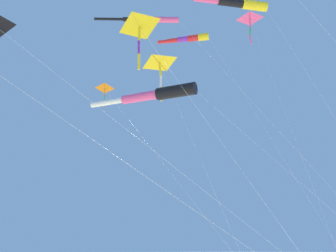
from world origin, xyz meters
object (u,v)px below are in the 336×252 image
object	(u,v)px
kite_windsock_yellow_midlevel	(156,95)
kite_delta_teal_far_right	(105,89)
kite_delta_long_streamer_right	(141,28)
kite_windsock_black_fish_shape	(150,20)
kite_windsock_orange_high_right	(190,39)
kite_delta_red_high_left	(250,19)
kite_windsock_magenta_far_left	(233,3)
kite_delta_long_streamer_left	(160,63)

from	to	relation	value
kite_windsock_yellow_midlevel	kite_delta_teal_far_right	distance (m)	9.51
kite_delta_long_streamer_right	kite_delta_teal_far_right	bearing A→B (deg)	-114.80
kite_windsock_black_fish_shape	kite_windsock_orange_high_right	bearing A→B (deg)	-155.19
kite_windsock_yellow_midlevel	kite_delta_red_high_left	bearing A→B (deg)	171.65
kite_windsock_magenta_far_left	kite_delta_teal_far_right	bearing A→B (deg)	-86.87
kite_windsock_black_fish_shape	kite_delta_long_streamer_left	world-z (taller)	kite_windsock_black_fish_shape
kite_delta_teal_far_right	kite_windsock_magenta_far_left	bearing A→B (deg)	93.13
kite_windsock_orange_high_right	kite_delta_red_high_left	xyz separation A→B (m)	(0.38, 7.19, -1.88)
kite_windsock_orange_high_right	kite_delta_red_high_left	distance (m)	7.44
kite_delta_teal_far_right	kite_delta_long_streamer_left	bearing A→B (deg)	92.84
kite_windsock_magenta_far_left	kite_delta_teal_far_right	size ratio (longest dim) A/B	1.09
kite_windsock_yellow_midlevel	kite_delta_long_streamer_left	distance (m)	4.61
kite_delta_red_high_left	kite_delta_teal_far_right	world-z (taller)	kite_delta_red_high_left
kite_delta_red_high_left	kite_delta_long_streamer_right	world-z (taller)	kite_delta_red_high_left
kite_delta_long_streamer_left	kite_delta_long_streamer_right	bearing A→B (deg)	41.71
kite_windsock_orange_high_right	kite_delta_long_streamer_left	bearing A→B (deg)	27.83
kite_delta_long_streamer_left	kite_windsock_orange_high_right	bearing A→B (deg)	-152.17
kite_windsock_magenta_far_left	kite_delta_red_high_left	bearing A→B (deg)	-155.90
kite_windsock_black_fish_shape	kite_delta_long_streamer_left	xyz separation A→B (m)	(-0.94, 0.06, -3.28)
kite_delta_red_high_left	kite_windsock_yellow_midlevel	xyz separation A→B (m)	(9.03, -1.33, -9.34)
kite_delta_red_high_left	kite_delta_long_streamer_right	distance (m)	15.29
kite_windsock_yellow_midlevel	kite_delta_teal_far_right	size ratio (longest dim) A/B	1.00
kite_windsock_orange_high_right	kite_delta_long_streamer_left	world-z (taller)	kite_windsock_orange_high_right
kite_windsock_orange_high_right	kite_delta_long_streamer_left	xyz separation A→B (m)	(7.47, 3.95, -7.50)
kite_windsock_magenta_far_left	kite_delta_long_streamer_right	xyz separation A→B (m)	(6.10, -1.14, -4.18)
kite_delta_red_high_left	kite_delta_teal_far_right	size ratio (longest dim) A/B	1.37
kite_windsock_orange_high_right	kite_windsock_magenta_far_left	size ratio (longest dim) A/B	1.37
kite_windsock_yellow_midlevel	kite_delta_long_streamer_left	xyz separation A→B (m)	(-1.94, -1.92, 3.72)
kite_windsock_orange_high_right	kite_delta_red_high_left	world-z (taller)	kite_windsock_orange_high_right
kite_delta_red_high_left	kite_delta_long_streamer_left	size ratio (longest dim) A/B	1.39
kite_delta_long_streamer_left	kite_windsock_magenta_far_left	bearing A→B (deg)	93.43
kite_delta_long_streamer_right	kite_windsock_magenta_far_left	bearing A→B (deg)	169.39
kite_windsock_magenta_far_left	kite_windsock_yellow_midlevel	distance (m)	7.30
kite_windsock_black_fish_shape	kite_delta_teal_far_right	xyz separation A→B (m)	(-0.61, -6.53, -3.06)
kite_windsock_black_fish_shape	kite_delta_red_high_left	bearing A→B (deg)	157.65
kite_windsock_black_fish_shape	kite_delta_teal_far_right	bearing A→B (deg)	-95.35
kite_delta_teal_far_right	kite_delta_red_high_left	bearing A→B (deg)	127.05
kite_windsock_black_fish_shape	kite_delta_long_streamer_right	xyz separation A→B (m)	(4.79, 5.17, -5.79)
kite_delta_long_streamer_right	kite_windsock_yellow_midlevel	bearing A→B (deg)	-139.92
kite_delta_teal_far_right	kite_delta_long_streamer_right	distance (m)	13.17
kite_windsock_magenta_far_left	kite_delta_teal_far_right	world-z (taller)	kite_windsock_magenta_far_left
kite_delta_teal_far_right	kite_delta_long_streamer_right	bearing A→B (deg)	65.20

